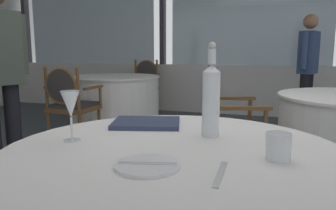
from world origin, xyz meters
name	(u,v)px	position (x,y,z in m)	size (l,w,h in m)	color
window_wall_far	(247,47)	(0.00, 3.66, 1.15)	(9.61, 0.14, 2.88)	silver
side_plate	(147,165)	(0.08, -1.16, 0.74)	(0.20, 0.20, 0.01)	white
butter_knife	(147,164)	(0.08, -1.16, 0.75)	(0.17, 0.02, 0.00)	silver
dinner_fork	(220,174)	(0.30, -1.15, 0.74)	(0.20, 0.02, 0.00)	silver
water_bottle	(211,98)	(0.19, -0.74, 0.89)	(0.07, 0.07, 0.38)	white
wine_glass	(70,106)	(-0.30, -0.98, 0.88)	(0.07, 0.07, 0.19)	white
water_tumbler	(278,146)	(0.45, -0.97, 0.78)	(0.08, 0.08, 0.09)	white
menu_book	(146,123)	(-0.13, -0.64, 0.75)	(0.31, 0.24, 0.02)	#2D3856
dining_chair_0_1	(225,117)	(0.08, 0.53, 0.56)	(0.57, 0.62, 0.97)	brown
background_table_1	(115,102)	(-1.70, 2.09, 0.37)	(1.29, 1.29, 0.74)	white
dining_chair_1_0	(144,82)	(-1.68, 3.16, 0.56)	(0.54, 0.47, 0.94)	brown
dining_chair_1_1	(69,100)	(-1.71, 1.03, 0.54)	(0.54, 0.47, 0.92)	brown
diner_person_0	(308,65)	(0.89, 2.92, 0.90)	(0.31, 0.50, 1.58)	black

